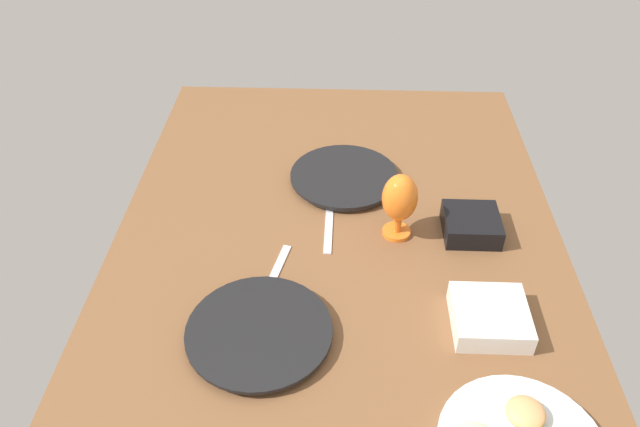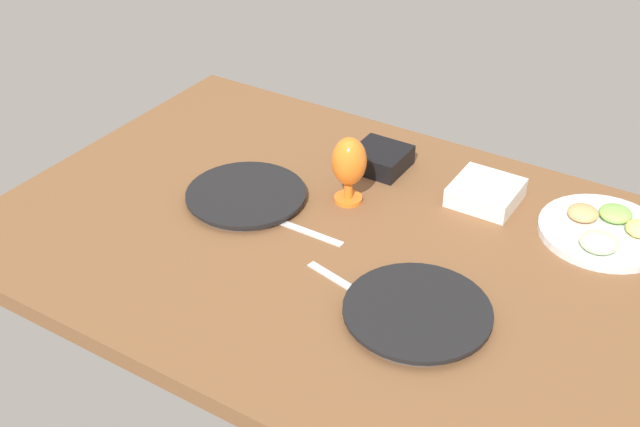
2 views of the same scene
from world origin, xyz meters
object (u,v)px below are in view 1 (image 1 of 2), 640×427
Objects in this scene: dinner_plate_left at (257,333)px; hurricane_glass_orange at (398,200)px; dinner_plate_right at (343,178)px; square_bowl_black at (470,224)px; square_bowl_white at (488,316)px.

dinner_plate_left is 43.62cm from hurricane_glass_orange.
hurricane_glass_orange is at bearing -41.78° from dinner_plate_left.
square_bowl_black is (-19.38, -29.58, 1.67)cm from dinner_plate_right.
square_bowl_black reaches higher than dinner_plate_left.
hurricane_glass_orange reaches higher than square_bowl_white.
dinner_plate_right is 1.91× the size of square_bowl_white.
dinner_plate_right is 25.33cm from hurricane_glass_orange.
dinner_plate_left is at bearing 125.64° from square_bowl_black.
dinner_plate_right is 55.55cm from square_bowl_white.
dinner_plate_right is at bearing 31.51° from square_bowl_white.
dinner_plate_left is 56.24cm from square_bowl_black.
square_bowl_white is 27.98cm from square_bowl_black.
square_bowl_white is 1.16× the size of square_bowl_black.
hurricane_glass_orange is (31.87, -28.47, 8.75)cm from dinner_plate_left.
hurricane_glass_orange is at bearing 92.97° from square_bowl_black.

